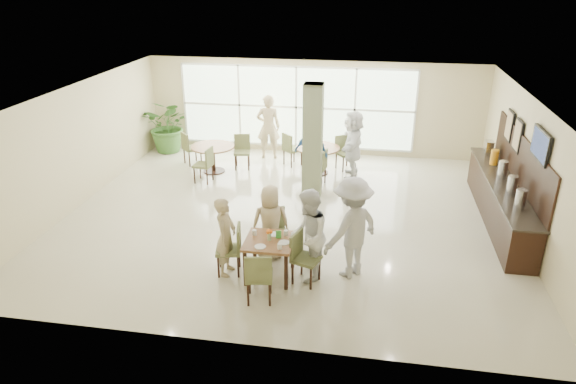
% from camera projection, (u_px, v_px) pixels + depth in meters
% --- Properties ---
extents(ground, '(10.00, 10.00, 0.00)m').
position_uv_depth(ground, '(288.00, 215.00, 11.81)').
color(ground, beige).
rests_on(ground, ground).
extents(room_shell, '(10.00, 10.00, 10.00)m').
position_uv_depth(room_shell, '(288.00, 144.00, 11.14)').
color(room_shell, white).
rests_on(room_shell, ground).
extents(window_bank, '(7.00, 0.04, 7.00)m').
position_uv_depth(window_bank, '(296.00, 107.00, 15.37)').
color(window_bank, silver).
rests_on(window_bank, ground).
extents(column, '(0.45, 0.45, 2.80)m').
position_uv_depth(column, '(313.00, 142.00, 12.28)').
color(column, '#6B7652').
rests_on(column, ground).
extents(main_table, '(0.87, 0.87, 0.75)m').
position_uv_depth(main_table, '(269.00, 245.00, 9.20)').
color(main_table, brown).
rests_on(main_table, ground).
extents(round_table_left, '(1.19, 1.19, 0.75)m').
position_uv_depth(round_table_left, '(213.00, 151.00, 14.12)').
color(round_table_left, brown).
rests_on(round_table_left, ground).
extents(round_table_right, '(1.20, 1.20, 0.75)m').
position_uv_depth(round_table_right, '(318.00, 153.00, 14.02)').
color(round_table_right, brown).
rests_on(round_table_right, ground).
extents(chairs_main_table, '(2.00, 2.07, 0.95)m').
position_uv_depth(chairs_main_table, '(267.00, 254.00, 9.26)').
color(chairs_main_table, brown).
rests_on(chairs_main_table, ground).
extents(chairs_table_left, '(2.09, 1.84, 0.95)m').
position_uv_depth(chairs_table_left, '(212.00, 155.00, 14.21)').
color(chairs_table_left, brown).
rests_on(chairs_table_left, ground).
extents(chairs_table_right, '(2.14, 1.94, 0.95)m').
position_uv_depth(chairs_table_right, '(318.00, 156.00, 14.09)').
color(chairs_table_right, brown).
rests_on(chairs_table_right, ground).
extents(tabletop_clutter, '(0.72, 0.69, 0.21)m').
position_uv_depth(tabletop_clutter, '(272.00, 237.00, 9.13)').
color(tabletop_clutter, white).
rests_on(tabletop_clutter, main_table).
extents(buffet_counter, '(0.64, 4.70, 1.95)m').
position_uv_depth(buffet_counter, '(501.00, 198.00, 11.34)').
color(buffet_counter, black).
rests_on(buffet_counter, ground).
extents(wall_tv, '(0.06, 1.00, 0.58)m').
position_uv_depth(wall_tv, '(541.00, 145.00, 9.67)').
color(wall_tv, black).
rests_on(wall_tv, ground).
extents(framed_art_a, '(0.05, 0.55, 0.70)m').
position_uv_depth(framed_art_a, '(518.00, 135.00, 11.24)').
color(framed_art_a, black).
rests_on(framed_art_a, ground).
extents(framed_art_b, '(0.05, 0.55, 0.70)m').
position_uv_depth(framed_art_b, '(510.00, 125.00, 11.96)').
color(framed_art_b, black).
rests_on(framed_art_b, ground).
extents(potted_plant, '(1.67, 1.67, 1.65)m').
position_uv_depth(potted_plant, '(169.00, 126.00, 15.63)').
color(potted_plant, '#396729').
rests_on(potted_plant, ground).
extents(teen_left, '(0.39, 0.57, 1.50)m').
position_uv_depth(teen_left, '(226.00, 237.00, 9.27)').
color(teen_left, tan).
rests_on(teen_left, ground).
extents(teen_far, '(0.81, 0.59, 1.50)m').
position_uv_depth(teen_far, '(271.00, 222.00, 9.80)').
color(teen_far, tan).
rests_on(teen_far, ground).
extents(teen_right, '(0.71, 0.88, 1.72)m').
position_uv_depth(teen_right, '(308.00, 236.00, 9.07)').
color(teen_right, white).
rests_on(teen_right, ground).
extents(teen_standing, '(1.35, 1.39, 1.91)m').
position_uv_depth(teen_standing, '(352.00, 228.00, 9.15)').
color(teen_standing, '#B9B9BC').
rests_on(teen_standing, ground).
extents(adult_a, '(1.09, 0.86, 1.64)m').
position_uv_depth(adult_a, '(311.00, 154.00, 13.26)').
color(adult_a, '#396CAC').
rests_on(adult_a, ground).
extents(adult_b, '(0.76, 1.70, 1.82)m').
position_uv_depth(adult_b, '(353.00, 144.00, 13.70)').
color(adult_b, white).
rests_on(adult_b, ground).
extents(adult_standing, '(0.76, 0.55, 1.91)m').
position_uv_depth(adult_standing, '(268.00, 127.00, 15.04)').
color(adult_standing, tan).
rests_on(adult_standing, ground).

